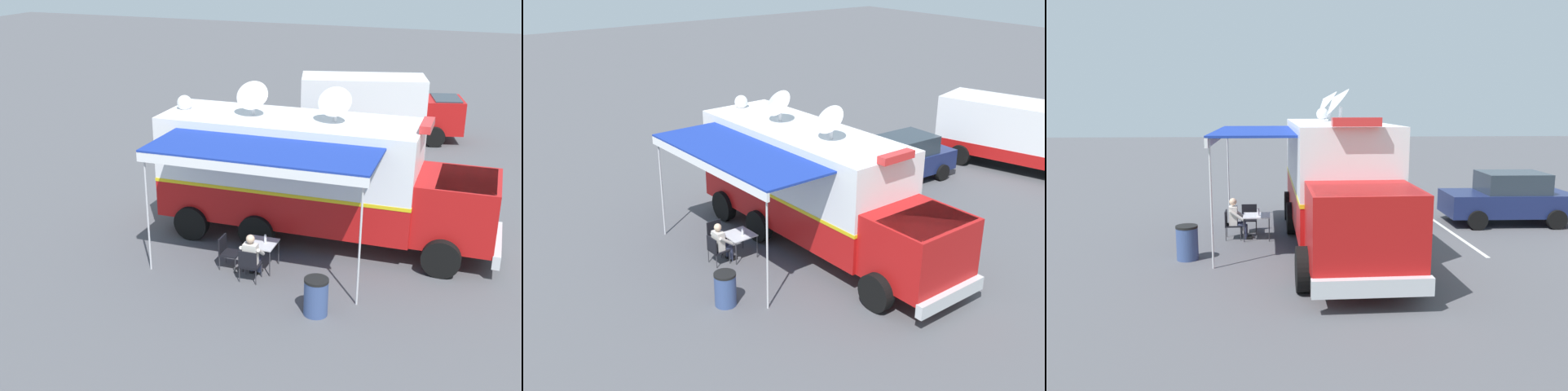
{
  "view_description": "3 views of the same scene",
  "coord_description": "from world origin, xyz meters",
  "views": [
    {
      "loc": [
        16.94,
        5.7,
        8.08
      ],
      "look_at": [
        0.14,
        -0.81,
        1.14
      ],
      "focal_mm": 45.81,
      "sensor_mm": 36.0,
      "label": 1
    },
    {
      "loc": [
        11.06,
        14.19,
        8.78
      ],
      "look_at": [
        0.79,
        0.15,
        1.61
      ],
      "focal_mm": 43.57,
      "sensor_mm": 36.0,
      "label": 2
    },
    {
      "loc": [
        1.51,
        14.8,
        3.98
      ],
      "look_at": [
        0.78,
        -0.5,
        1.22
      ],
      "focal_mm": 34.47,
      "sensor_mm": 36.0,
      "label": 3
    }
  ],
  "objects": [
    {
      "name": "ground_plane",
      "position": [
        0.0,
        0.0,
        0.0
      ],
      "size": [
        100.0,
        100.0,
        0.0
      ],
      "primitive_type": "plane",
      "color": "#515156"
    },
    {
      "name": "lot_stripe",
      "position": [
        -3.83,
        -0.09,
        0.0
      ],
      "size": [
        0.27,
        4.8,
        0.01
      ],
      "primitive_type": "cube",
      "rotation": [
        0.0,
        0.0,
        0.03
      ],
      "color": "silver",
      "rests_on": "ground"
    },
    {
      "name": "command_truck",
      "position": [
        0.01,
        0.75,
        1.95
      ],
      "size": [
        5.09,
        9.56,
        4.53
      ],
      "color": "#B71414",
      "rests_on": "ground"
    },
    {
      "name": "folding_table",
      "position": [
        2.33,
        0.04,
        0.67
      ],
      "size": [
        0.82,
        0.82,
        0.73
      ],
      "color": "silver",
      "rests_on": "ground"
    },
    {
      "name": "water_bottle",
      "position": [
        2.27,
        0.14,
        0.83
      ],
      "size": [
        0.07,
        0.07,
        0.22
      ],
      "color": "silver",
      "rests_on": "folding_table"
    },
    {
      "name": "folding_chair_at_table",
      "position": [
        3.13,
        0.03,
        0.51
      ],
      "size": [
        0.49,
        0.49,
        0.87
      ],
      "color": "black",
      "rests_on": "ground"
    },
    {
      "name": "folding_chair_beside_table",
      "position": [
        2.61,
        -0.81,
        0.51
      ],
      "size": [
        0.49,
        0.49,
        0.87
      ],
      "color": "black",
      "rests_on": "ground"
    },
    {
      "name": "seated_responder",
      "position": [
        2.94,
        0.03,
        0.65
      ],
      "size": [
        0.67,
        0.56,
        1.25
      ],
      "color": "silver",
      "rests_on": "ground"
    },
    {
      "name": "trash_bin",
      "position": [
        4.03,
        2.05,
        0.46
      ],
      "size": [
        0.57,
        0.57,
        0.91
      ],
      "color": "#384C7F",
      "rests_on": "ground"
    },
    {
      "name": "support_truck",
      "position": [
        -10.89,
        0.15,
        1.39
      ],
      "size": [
        3.79,
        7.1,
        2.7
      ],
      "color": "white",
      "rests_on": "ground"
    },
    {
      "name": "car_behind_truck",
      "position": [
        -6.11,
        -1.58,
        0.88
      ],
      "size": [
        4.22,
        2.06,
        1.76
      ],
      "color": "navy",
      "rests_on": "ground"
    }
  ]
}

